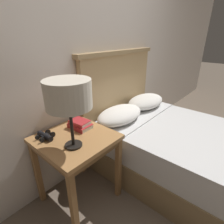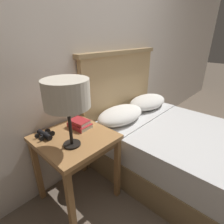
{
  "view_description": "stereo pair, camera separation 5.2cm",
  "coord_description": "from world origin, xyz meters",
  "px_view_note": "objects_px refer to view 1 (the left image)",
  "views": [
    {
      "loc": [
        -1.33,
        -0.45,
        1.44
      ],
      "look_at": [
        -0.19,
        0.53,
        0.78
      ],
      "focal_mm": 28.0,
      "sensor_mm": 36.0,
      "label": 1
    },
    {
      "loc": [
        -1.29,
        -0.48,
        1.44
      ],
      "look_at": [
        -0.19,
        0.53,
        0.78
      ],
      "focal_mm": 28.0,
      "sensor_mm": 36.0,
      "label": 2
    }
  ],
  "objects_px": {
    "table_lamp": "(68,95)",
    "book_on_nightstand": "(80,126)",
    "book_stacked_on_top": "(80,122)",
    "binoculars_pair": "(45,136)",
    "bed": "(182,150)",
    "nightstand": "(76,146)"
  },
  "relations": [
    {
      "from": "nightstand",
      "to": "bed",
      "type": "distance_m",
      "value": 1.11
    },
    {
      "from": "book_on_nightstand",
      "to": "book_stacked_on_top",
      "type": "relative_size",
      "value": 1.13
    },
    {
      "from": "book_stacked_on_top",
      "to": "binoculars_pair",
      "type": "height_order",
      "value": "book_stacked_on_top"
    },
    {
      "from": "table_lamp",
      "to": "book_on_nightstand",
      "type": "relative_size",
      "value": 2.48
    },
    {
      "from": "table_lamp",
      "to": "book_stacked_on_top",
      "type": "distance_m",
      "value": 0.45
    },
    {
      "from": "nightstand",
      "to": "book_stacked_on_top",
      "type": "bearing_deg",
      "value": 35.77
    },
    {
      "from": "nightstand",
      "to": "book_on_nightstand",
      "type": "bearing_deg",
      "value": 34.79
    },
    {
      "from": "nightstand",
      "to": "book_on_nightstand",
      "type": "relative_size",
      "value": 3.34
    },
    {
      "from": "book_on_nightstand",
      "to": "binoculars_pair",
      "type": "height_order",
      "value": "binoculars_pair"
    },
    {
      "from": "nightstand",
      "to": "book_stacked_on_top",
      "type": "relative_size",
      "value": 3.78
    },
    {
      "from": "nightstand",
      "to": "table_lamp",
      "type": "xyz_separation_m",
      "value": [
        -0.09,
        -0.09,
        0.49
      ]
    },
    {
      "from": "table_lamp",
      "to": "binoculars_pair",
      "type": "relative_size",
      "value": 3.12
    },
    {
      "from": "book_stacked_on_top",
      "to": "binoculars_pair",
      "type": "xyz_separation_m",
      "value": [
        -0.3,
        0.07,
        -0.03
      ]
    },
    {
      "from": "nightstand",
      "to": "table_lamp",
      "type": "distance_m",
      "value": 0.51
    },
    {
      "from": "nightstand",
      "to": "bed",
      "type": "height_order",
      "value": "bed"
    },
    {
      "from": "table_lamp",
      "to": "book_on_nightstand",
      "type": "xyz_separation_m",
      "value": [
        0.21,
        0.18,
        -0.38
      ]
    },
    {
      "from": "book_on_nightstand",
      "to": "book_stacked_on_top",
      "type": "bearing_deg",
      "value": 76.07
    },
    {
      "from": "bed",
      "to": "table_lamp",
      "type": "distance_m",
      "value": 1.34
    },
    {
      "from": "bed",
      "to": "book_on_nightstand",
      "type": "height_order",
      "value": "bed"
    },
    {
      "from": "bed",
      "to": "binoculars_pair",
      "type": "bearing_deg",
      "value": 144.7
    },
    {
      "from": "book_on_nightstand",
      "to": "binoculars_pair",
      "type": "relative_size",
      "value": 1.26
    },
    {
      "from": "bed",
      "to": "book_on_nightstand",
      "type": "bearing_deg",
      "value": 138.63
    }
  ]
}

